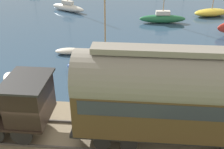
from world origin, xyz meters
name	(u,v)px	position (x,y,z in m)	size (l,w,h in m)	color
ground_plane	(44,141)	(0.00, 0.00, 0.00)	(200.00, 200.00, 0.00)	#516B38
rail_embankment	(44,137)	(0.06, 0.00, 0.23)	(5.55, 56.00, 0.57)	#84755B
steam_locomotive	(8,103)	(0.06, 1.44, 2.18)	(2.43, 5.31, 3.03)	black
passenger_coach	(181,94)	(0.06, -6.24, 3.07)	(2.38, 9.33, 4.55)	black
sailboat_blue	(106,72)	(6.51, -2.32, 0.53)	(3.20, 6.33, 8.49)	#335199
sailboat_white	(68,7)	(24.20, 4.56, 0.55)	(3.34, 5.10, 6.56)	white
sailboat_yellow	(211,12)	(23.42, -13.53, 0.49)	(3.09, 4.79, 7.13)	gold
sailboat_green	(162,18)	(20.09, -7.31, 0.56)	(1.47, 5.31, 7.02)	#236B42
rowboat_near_shore	(12,80)	(5.46, 3.99, 0.19)	(2.70, 2.39, 0.36)	beige
rowboat_off_pier	(69,51)	(10.56, 1.24, 0.25)	(1.23, 2.41, 0.49)	beige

